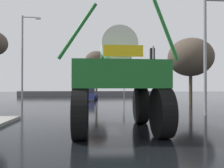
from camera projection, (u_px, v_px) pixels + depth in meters
name	position (u px, v px, depth m)	size (l,w,h in m)	color
ground_plane	(92.00, 107.00, 19.60)	(120.00, 120.00, 0.00)	black
oversize_sprayer	(116.00, 80.00, 9.18)	(3.99, 5.03, 4.61)	black
sedan_ahead	(89.00, 95.00, 29.18)	(2.21, 4.25, 1.52)	navy
traffic_signal_near_right	(153.00, 65.00, 13.47)	(0.24, 0.54, 4.08)	gray
traffic_signal_far_left	(124.00, 82.00, 31.42)	(0.24, 0.55, 3.24)	gray
streetlight_near_right	(208.00, 49.00, 13.82)	(2.12, 0.24, 7.10)	gray
streetlight_far_left	(24.00, 55.00, 23.51)	(1.91, 0.24, 9.02)	gray
bare_tree_right	(191.00, 57.00, 22.00)	(4.29, 4.29, 6.37)	#473828
bare_tree_far_center	(96.00, 61.00, 35.02)	(3.47, 3.47, 7.15)	#473828
roadside_barrier	(93.00, 94.00, 42.49)	(27.21, 0.24, 0.90)	#59595B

